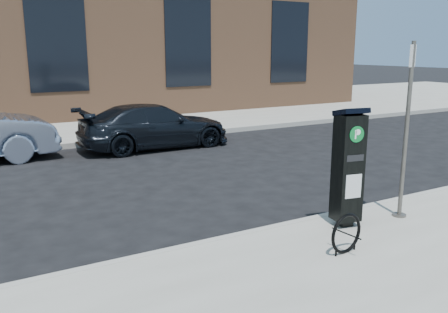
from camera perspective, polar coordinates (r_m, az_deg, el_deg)
ground at (r=6.91m, az=1.69°, el=-10.39°), size 120.00×120.00×0.00m
sidewalk_far at (r=19.87m, az=-19.92°, el=4.40°), size 60.00×12.00×0.15m
curb_near at (r=6.87m, az=1.78°, el=-9.87°), size 60.00×0.12×0.16m
curb_far at (r=14.09m, az=-15.58°, el=1.51°), size 60.00×0.12×0.16m
building at (r=22.70m, az=-22.13°, el=15.52°), size 28.00×10.05×8.25m
parking_kiosk at (r=7.12m, az=14.70°, el=-1.12°), size 0.47×0.43×1.78m
sign_pole at (r=7.70m, az=21.07°, el=2.72°), size 0.23×0.22×2.69m
bike_rack at (r=6.34m, az=14.49°, el=-8.98°), size 0.54×0.09×0.54m
car_dark at (r=13.43m, az=-8.32°, el=3.66°), size 4.26×1.75×1.23m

